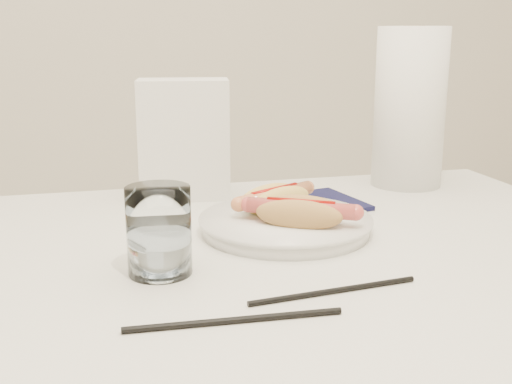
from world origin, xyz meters
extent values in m
cube|color=silver|center=(0.00, 0.00, 0.73)|extent=(1.20, 0.80, 0.04)
cylinder|color=silver|center=(0.54, 0.34, 0.35)|extent=(0.04, 0.04, 0.71)
cylinder|color=white|center=(0.09, 0.07, 0.76)|extent=(0.29, 0.29, 0.02)
ellipsoid|color=#F2C960|center=(0.09, 0.10, 0.79)|extent=(0.12, 0.09, 0.04)
ellipsoid|color=#F2C960|center=(0.08, 0.12, 0.79)|extent=(0.12, 0.09, 0.04)
ellipsoid|color=#F2C960|center=(0.08, 0.11, 0.78)|extent=(0.12, 0.09, 0.02)
cylinder|color=#CC7648|center=(0.08, 0.11, 0.80)|extent=(0.14, 0.09, 0.02)
cylinder|color=#990A05|center=(0.08, 0.11, 0.81)|extent=(0.09, 0.05, 0.01)
ellipsoid|color=tan|center=(0.09, 0.02, 0.79)|extent=(0.12, 0.09, 0.04)
ellipsoid|color=tan|center=(0.10, 0.04, 0.79)|extent=(0.12, 0.09, 0.04)
ellipsoid|color=tan|center=(0.10, 0.03, 0.78)|extent=(0.12, 0.10, 0.02)
cylinder|color=#C74B46|center=(0.10, 0.03, 0.80)|extent=(0.15, 0.10, 0.02)
cylinder|color=#990A05|center=(0.10, 0.03, 0.81)|extent=(0.09, 0.06, 0.01)
cylinder|color=silver|center=(-0.11, -0.05, 0.80)|extent=(0.08, 0.08, 0.11)
cylinder|color=black|center=(-0.05, -0.21, 0.75)|extent=(0.23, 0.02, 0.01)
cylinder|color=black|center=(0.08, -0.16, 0.75)|extent=(0.21, 0.03, 0.01)
cube|color=silver|center=(-0.03, 0.32, 0.85)|extent=(0.17, 0.11, 0.21)
cube|color=#101133|center=(0.18, 0.20, 0.75)|extent=(0.17, 0.17, 0.01)
cylinder|color=white|center=(0.40, 0.30, 0.90)|extent=(0.14, 0.14, 0.30)
camera|label=1|loc=(-0.17, -0.79, 1.04)|focal=44.23mm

